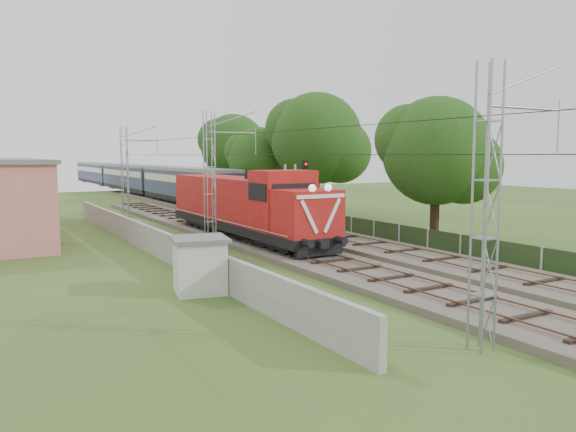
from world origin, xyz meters
TOP-DOWN VIEW (x-y plane):
  - ground at (0.00, 0.00)m, footprint 140.00×140.00m
  - track_main at (0.00, 7.00)m, footprint 4.20×70.00m
  - track_side at (5.00, 20.00)m, footprint 4.20×80.00m
  - catenary at (-2.95, 12.00)m, footprint 3.31×70.00m
  - boundary_wall at (-6.50, 12.00)m, footprint 0.25×40.00m
  - fence at (8.00, 3.00)m, footprint 0.12×32.00m
  - locomotive at (0.00, 13.58)m, footprint 3.14×17.95m
  - coach_rake at (5.00, 61.31)m, footprint 3.06×68.23m
  - signal_post at (3.07, 11.37)m, footprint 0.56×0.45m
  - relay_hut at (-7.40, 2.29)m, footprint 2.55×2.55m
  - tree_a at (9.91, 6.88)m, footprint 6.99×6.66m
  - tree_b at (11.74, 23.27)m, footprint 8.46×8.06m
  - tree_c at (9.30, 29.64)m, footprint 6.30×6.00m
  - tree_d at (11.67, 40.71)m, footprint 7.85×7.47m

SIDE VIEW (x-z plane):
  - ground at x=0.00m, z-range 0.00..0.00m
  - track_main at x=0.00m, z-range -0.04..0.41m
  - track_side at x=5.00m, z-range -0.04..0.41m
  - fence at x=8.00m, z-range 0.00..1.20m
  - boundary_wall at x=-6.50m, z-range 0.00..1.50m
  - relay_hut at x=-7.40m, z-range 0.01..2.25m
  - locomotive at x=0.00m, z-range 0.05..4.61m
  - coach_rake at x=5.00m, z-range 0.77..4.30m
  - signal_post at x=3.07m, z-range 0.97..6.15m
  - catenary at x=-2.95m, z-range 0.05..8.05m
  - tree_c at x=9.30m, z-range 1.01..9.17m
  - tree_a at x=9.91m, z-range 1.12..10.18m
  - tree_d at x=11.67m, z-range 1.26..11.43m
  - tree_b at x=11.74m, z-range 1.36..12.33m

